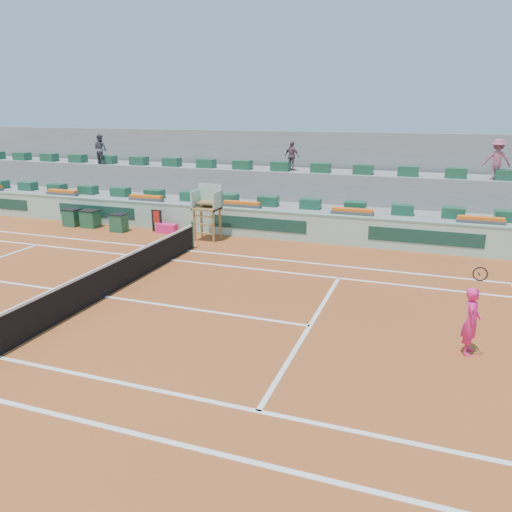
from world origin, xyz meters
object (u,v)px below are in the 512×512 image
Objects in this scene: umpire_chair at (208,204)px; tennis_player at (471,321)px; player_bag at (167,228)px; drink_cooler_a at (119,223)px.

umpire_chair reaches higher than tennis_player.
player_bag is 0.40× the size of umpire_chair.
tennis_player is (10.25, -7.72, -0.72)m from umpire_chair.
player_bag is 2.68m from umpire_chair.
umpire_chair is at bearing 143.01° from tennis_player.
umpire_chair is at bearing 1.47° from drink_cooler_a.
player_bag is 0.42× the size of tennis_player.
player_bag is at bearing 147.13° from tennis_player.
drink_cooler_a is 0.37× the size of tennis_player.
tennis_player is (12.54, -8.10, 0.61)m from player_bag.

